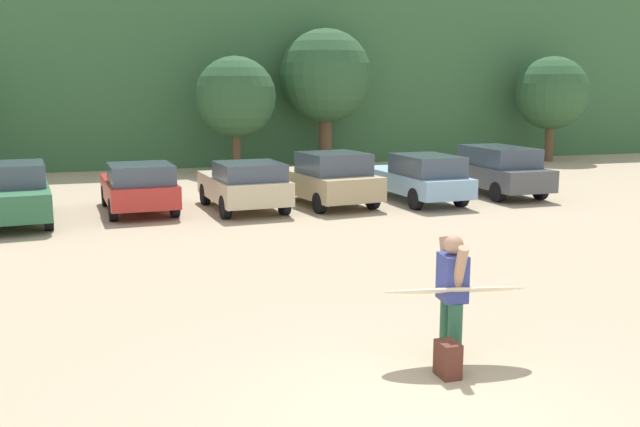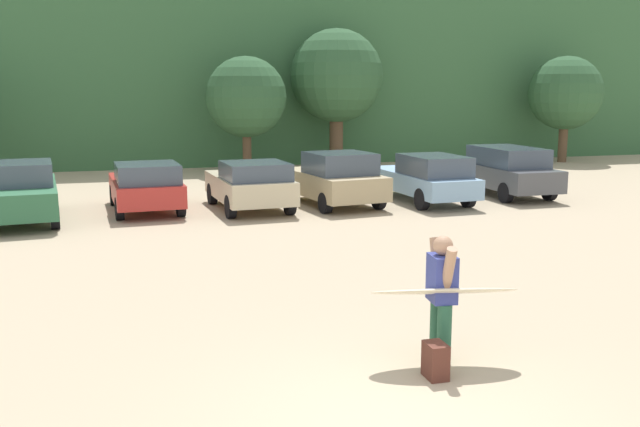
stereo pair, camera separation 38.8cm
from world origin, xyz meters
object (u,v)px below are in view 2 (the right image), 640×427
(parked_car_red, at_px, (146,186))
(parked_car_sky_blue, at_px, (425,178))
(parked_car_forest_green, at_px, (18,192))
(parked_car_champagne, at_px, (250,184))
(parked_car_tan, at_px, (335,179))
(parked_car_dark_gray, at_px, (504,170))
(backpack_dropped, at_px, (436,361))
(surfboard_cream, at_px, (444,291))
(person_adult, at_px, (442,291))

(parked_car_red, bearing_deg, parked_car_sky_blue, -97.67)
(parked_car_forest_green, distance_m, parked_car_champagne, 6.34)
(parked_car_forest_green, relative_size, parked_car_red, 1.13)
(parked_car_tan, bearing_deg, parked_car_sky_blue, -102.19)
(parked_car_champagne, bearing_deg, parked_car_dark_gray, -89.80)
(parked_car_red, distance_m, parked_car_tan, 5.66)
(backpack_dropped, bearing_deg, parked_car_sky_blue, 66.30)
(surfboard_cream, bearing_deg, parked_car_dark_gray, -111.66)
(parked_car_red, distance_m, surfboard_cream, 13.27)
(parked_car_red, xyz_separation_m, parked_car_dark_gray, (11.71, 0.06, 0.10))
(parked_car_tan, relative_size, person_adult, 2.47)
(parked_car_sky_blue, bearing_deg, surfboard_cream, 153.89)
(person_adult, height_order, backpack_dropped, person_adult)
(parked_car_tan, xyz_separation_m, parked_car_dark_gray, (6.07, 0.47, 0.03))
(parked_car_sky_blue, bearing_deg, parked_car_red, 82.97)
(parked_car_red, height_order, backpack_dropped, parked_car_red)
(person_adult, bearing_deg, surfboard_cream, 98.03)
(parked_car_forest_green, bearing_deg, parked_car_dark_gray, -93.12)
(parked_car_red, height_order, parked_car_sky_blue, parked_car_sky_blue)
(parked_car_red, distance_m, backpack_dropped, 13.65)
(parked_car_dark_gray, xyz_separation_m, surfboard_cream, (-8.41, -12.90, 0.10))
(person_adult, height_order, surfboard_cream, person_adult)
(person_adult, xyz_separation_m, surfboard_cream, (0.00, -0.08, 0.01))
(parked_car_dark_gray, bearing_deg, parked_car_champagne, 93.23)
(parked_car_tan, height_order, surfboard_cream, parked_car_tan)
(parked_car_sky_blue, distance_m, backpack_dropped, 13.86)
(parked_car_dark_gray, distance_m, surfboard_cream, 15.40)
(person_adult, relative_size, surfboard_cream, 0.84)
(backpack_dropped, bearing_deg, parked_car_red, 102.62)
(parked_car_red, bearing_deg, parked_car_champagne, -104.29)
(parked_car_red, height_order, parked_car_tan, parked_car_tan)
(parked_car_forest_green, bearing_deg, parked_car_champagne, -95.18)
(parked_car_forest_green, height_order, surfboard_cream, parked_car_forest_green)
(parked_car_dark_gray, bearing_deg, parked_car_red, 89.42)
(parked_car_champagne, distance_m, backpack_dropped, 12.75)
(parked_car_red, relative_size, parked_car_champagne, 1.02)
(parked_car_forest_green, bearing_deg, person_adult, -156.97)
(parked_car_tan, distance_m, surfboard_cream, 12.65)
(parked_car_champagne, height_order, parked_car_tan, parked_car_tan)
(parked_car_forest_green, distance_m, parked_car_sky_blue, 11.91)
(parked_car_forest_green, height_order, parked_car_sky_blue, parked_car_forest_green)
(parked_car_forest_green, bearing_deg, parked_car_red, -85.18)
(parked_car_champagne, bearing_deg, parked_car_forest_green, 86.65)
(parked_car_red, xyz_separation_m, backpack_dropped, (2.98, -13.31, -0.54))
(person_adult, bearing_deg, backpack_dropped, 65.63)
(parked_car_dark_gray, bearing_deg, backpack_dropped, 145.99)
(parked_car_tan, relative_size, surfboard_cream, 2.06)
(parked_car_dark_gray, bearing_deg, surfboard_cream, 146.04)
(parked_car_red, xyz_separation_m, parked_car_sky_blue, (8.55, -0.62, 0.03))
(parked_car_forest_green, relative_size, person_adult, 2.78)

